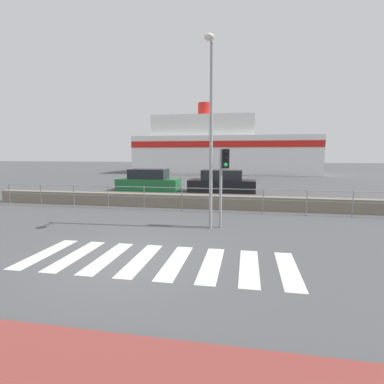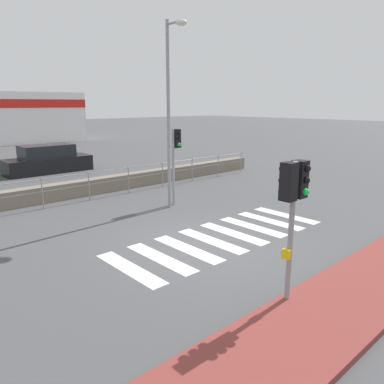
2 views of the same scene
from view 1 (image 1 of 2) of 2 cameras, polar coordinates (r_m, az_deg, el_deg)
name	(u,v)px [view 1 (image 1 of 2)]	position (r m, az deg, el deg)	size (l,w,h in m)	color
ground_plane	(128,259)	(8.01, -12.14, -12.34)	(160.00, 160.00, 0.00)	#4C4C4F
crosswalk	(158,261)	(7.74, -6.51, -12.88)	(6.75, 2.40, 0.01)	silver
seawall	(186,201)	(14.78, -1.20, -1.76)	(20.41, 0.55, 0.65)	slate
harbor_fence	(182,195)	(13.87, -1.94, -0.58)	(18.41, 0.04, 1.14)	gray
traffic_light_far	(224,170)	(10.67, 6.09, 4.12)	(0.34, 0.32, 2.83)	gray
streetlamp	(211,115)	(10.44, 3.60, 14.39)	(0.32, 0.99, 6.45)	gray
ferry_boat	(221,149)	(40.37, 5.54, 8.08)	(23.06, 8.13, 9.23)	white
parked_car_green	(149,181)	(21.87, -8.22, 2.04)	(4.44, 1.88, 1.54)	#1E6633
parked_car_black	(222,183)	(20.80, 5.70, 1.79)	(4.59, 1.72, 1.53)	black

